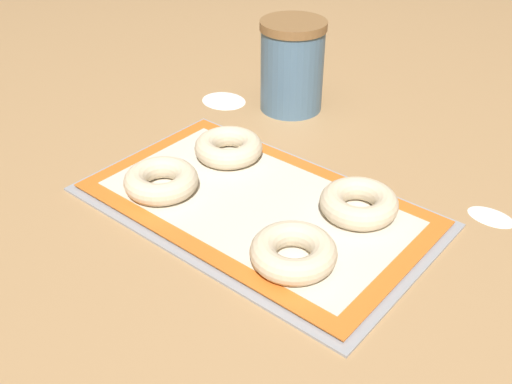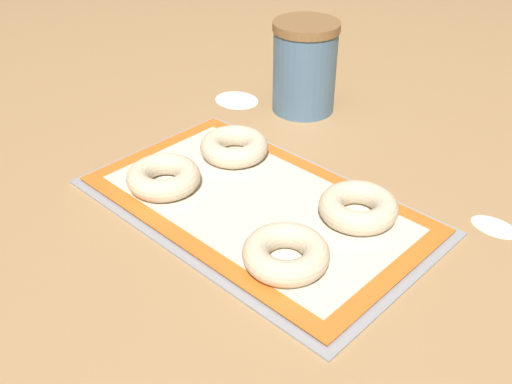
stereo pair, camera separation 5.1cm
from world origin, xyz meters
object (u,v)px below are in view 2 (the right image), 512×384
object	(u,v)px
baking_tray	(256,206)
bagel_back_left	(234,147)
bagel_back_right	(358,207)
flour_canister	(305,67)
bagel_front_left	(164,177)
bagel_front_right	(286,254)

from	to	relation	value
baking_tray	bagel_back_left	bearing A→B (deg)	148.79
bagel_back_right	flour_canister	world-z (taller)	flour_canister
bagel_back_left	baking_tray	bearing A→B (deg)	-31.21
bagel_front_left	bagel_back_left	distance (m)	0.14
bagel_back_left	flour_canister	bearing A→B (deg)	101.26
bagel_front_left	bagel_back_left	size ratio (longest dim) A/B	1.00
baking_tray	flour_canister	bearing A→B (deg)	118.55
baking_tray	bagel_front_left	xyz separation A→B (m)	(-0.13, -0.07, 0.02)
bagel_front_left	bagel_front_right	world-z (taller)	same
bagel_front_left	bagel_back_left	xyz separation A→B (m)	(0.01, 0.14, 0.00)
bagel_back_left	bagel_front_right	bearing A→B (deg)	-31.10
baking_tray	flour_canister	world-z (taller)	flour_canister
bagel_front_right	bagel_back_left	world-z (taller)	same
baking_tray	bagel_back_right	world-z (taller)	bagel_back_right
baking_tray	bagel_back_left	size ratio (longest dim) A/B	4.60
bagel_back_right	flour_canister	distance (m)	0.39
bagel_front_right	bagel_back_left	bearing A→B (deg)	148.90
bagel_front_right	flour_canister	distance (m)	0.49
baking_tray	bagel_front_left	world-z (taller)	bagel_front_left
bagel_front_right	flour_canister	xyz separation A→B (m)	(-0.30, 0.39, 0.06)
baking_tray	flour_canister	distance (m)	0.36
bagel_front_right	bagel_back_right	bearing A→B (deg)	87.64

